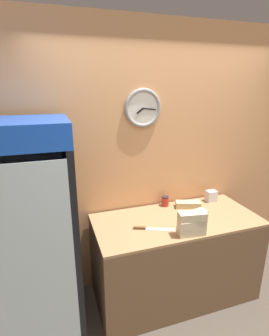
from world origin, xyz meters
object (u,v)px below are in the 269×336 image
at_px(sandwich_stack_bottom, 191,231).
at_px(sandwich_flat_right, 188,204).
at_px(napkin_dispenser, 211,196).
at_px(sandwich_stack_top, 192,216).
at_px(beverage_cooler, 26,223).
at_px(sandwich_flat_left, 196,215).
at_px(condiment_jar, 165,201).
at_px(sandwich_stack_middle, 192,224).
at_px(chefs_knife, 148,228).

xyz_separation_m(sandwich_stack_bottom, sandwich_flat_right, (0.24, 0.48, -0.00)).
height_order(sandwich_flat_right, napkin_dispenser, napkin_dispenser).
distance_m(sandwich_stack_top, napkin_dispenser, 0.79).
bearing_deg(beverage_cooler, sandwich_flat_right, 4.47).
xyz_separation_m(sandwich_flat_left, condiment_jar, (-0.17, 0.33, 0.02)).
relative_size(beverage_cooler, sandwich_flat_left, 7.34).
bearing_deg(sandwich_flat_right, sandwich_stack_top, -116.59).
xyz_separation_m(sandwich_stack_middle, sandwich_flat_left, (0.20, 0.26, -0.07)).
xyz_separation_m(beverage_cooler, sandwich_stack_middle, (1.33, -0.36, -0.05)).
distance_m(sandwich_stack_top, condiment_jar, 0.60).
distance_m(sandwich_stack_top, chefs_knife, 0.41).
relative_size(sandwich_flat_left, chefs_knife, 0.71).
distance_m(sandwich_stack_bottom, condiment_jar, 0.59).
relative_size(beverage_cooler, sandwich_stack_bottom, 7.65).
bearing_deg(sandwich_stack_top, sandwich_stack_bottom, 0.00).
height_order(beverage_cooler, sandwich_flat_left, beverage_cooler).
xyz_separation_m(sandwich_stack_bottom, chefs_knife, (-0.32, 0.20, -0.03)).
xyz_separation_m(sandwich_stack_middle, sandwich_flat_right, (0.24, 0.48, -0.07)).
xyz_separation_m(sandwich_flat_right, chefs_knife, (-0.56, -0.28, -0.02)).
bearing_deg(sandwich_stack_top, sandwich_flat_left, 52.53).
distance_m(sandwich_stack_bottom, sandwich_stack_top, 0.14).
distance_m(sandwich_stack_middle, chefs_knife, 0.39).
xyz_separation_m(beverage_cooler, condiment_jar, (1.36, 0.23, -0.10)).
height_order(beverage_cooler, condiment_jar, beverage_cooler).
height_order(sandwich_stack_bottom, napkin_dispenser, napkin_dispenser).
distance_m(sandwich_flat_right, chefs_knife, 0.63).
bearing_deg(sandwich_flat_right, chefs_knife, -153.24).
xyz_separation_m(sandwich_stack_bottom, sandwich_stack_top, (0.00, 0.00, 0.14)).
bearing_deg(condiment_jar, beverage_cooler, -170.25).
distance_m(beverage_cooler, sandwich_stack_top, 1.38).
height_order(sandwich_stack_bottom, sandwich_flat_left, sandwich_stack_bottom).
bearing_deg(condiment_jar, sandwich_flat_left, -63.19).
relative_size(sandwich_stack_middle, napkin_dispenser, 2.04).
relative_size(sandwich_stack_top, chefs_knife, 0.69).
xyz_separation_m(sandwich_flat_right, condiment_jar, (-0.21, 0.11, 0.02)).
relative_size(sandwich_stack_bottom, chefs_knife, 0.68).
relative_size(sandwich_stack_bottom, sandwich_flat_left, 0.96).
bearing_deg(napkin_dispenser, sandwich_stack_bottom, -135.97).
xyz_separation_m(beverage_cooler, sandwich_flat_right, (1.57, 0.12, -0.13)).
bearing_deg(chefs_knife, condiment_jar, 48.59).
relative_size(sandwich_stack_top, sandwich_flat_left, 0.97).
height_order(sandwich_stack_bottom, sandwich_flat_right, sandwich_stack_bottom).
bearing_deg(sandwich_stack_bottom, beverage_cooler, 164.90).
relative_size(beverage_cooler, napkin_dispenser, 15.62).
bearing_deg(napkin_dispenser, sandwich_flat_right, -169.32).
xyz_separation_m(sandwich_stack_middle, chefs_knife, (-0.32, 0.20, -0.10)).
bearing_deg(condiment_jar, sandwich_stack_bottom, -92.66).
relative_size(sandwich_stack_middle, sandwich_stack_top, 0.99).
bearing_deg(sandwich_flat_left, chefs_knife, -173.63).
bearing_deg(sandwich_stack_middle, chefs_knife, 148.01).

